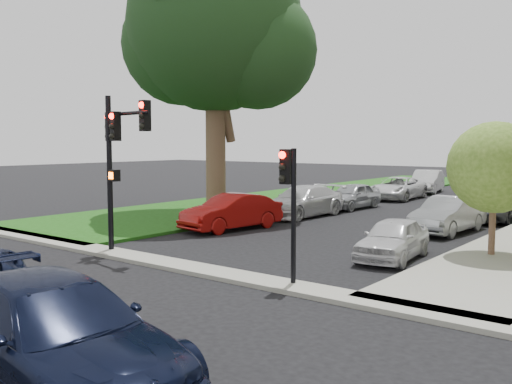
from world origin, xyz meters
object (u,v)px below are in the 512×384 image
Objects in this scene: car_parked_1 at (448,215)px; car_parked_7 at (352,196)px; car_parked_0 at (393,239)px; car_parked_9 at (427,182)px; car_parked_5 at (232,212)px; small_tree_a at (494,168)px; eucalyptus at (214,25)px; traffic_signal_secondary at (290,191)px; car_parked_8 at (398,188)px; traffic_signal_main at (118,145)px; car_parked_2 at (488,205)px; car_parked_6 at (303,201)px; car_cross_far at (54,334)px.

car_parked_7 is at bearing 148.34° from car_parked_1.
car_parked_9 is at bearing 102.42° from car_parked_0.
car_parked_0 is at bearing -82.59° from car_parked_9.
car_parked_1 is at bearing 41.76° from car_parked_5.
car_parked_1 is 8.47m from car_parked_7.
eucalyptus is at bearing 169.31° from small_tree_a.
small_tree_a is 7.39m from traffic_signal_secondary.
car_parked_9 reaches higher than car_parked_0.
traffic_signal_main is at bearing -92.02° from car_parked_8.
car_parked_7 is at bearing 137.51° from small_tree_a.
car_parked_5 is (-0.47, 6.09, -2.76)m from traffic_signal_main.
car_parked_0 is at bearing -82.23° from car_parked_1.
car_parked_5 reaches higher than car_parked_0.
car_parked_1 is at bearing -96.45° from car_parked_2.
traffic_signal_secondary is (-2.95, -6.76, -0.41)m from small_tree_a.
traffic_signal_main is 1.47× the size of traffic_signal_secondary.
car_parked_0 is (0.61, 4.70, -1.77)m from traffic_signal_secondary.
traffic_signal_secondary is 0.68× the size of car_parked_2.
traffic_signal_secondary reaches higher than car_parked_7.
small_tree_a is 0.98× the size of car_parked_1.
car_parked_9 is (-0.09, 15.97, 0.06)m from car_parked_6.
car_parked_9 is at bearing 104.73° from traffic_signal_secondary.
car_parked_1 is at bearing -60.22° from car_parked_8.
car_parked_6 is (-7.25, 0.56, 0.03)m from car_parked_1.
traffic_signal_main is 11.66m from car_parked_6.
small_tree_a reaches higher than car_parked_2.
car_parked_5 is at bearing -93.42° from car_parked_8.
car_parked_1 reaches higher than car_parked_0.
car_parked_1 is 13.17m from car_parked_8.
eucalyptus is 3.92× the size of traffic_signal_secondary.
traffic_signal_secondary is 0.84× the size of car_parked_7.
small_tree_a is at bearing 66.43° from traffic_signal_secondary.
car_parked_5 is (3.88, -3.27, -8.51)m from eucalyptus.
car_parked_2 is at bearing -43.58° from car_parked_8.
small_tree_a reaches higher than traffic_signal_secondary.
traffic_signal_secondary is 0.62× the size of car_cross_far.
car_parked_0 is 13.22m from car_parked_7.
eucalyptus is at bearing 139.49° from traffic_signal_secondary.
car_parked_8 is at bearing 90.74° from traffic_signal_main.
car_parked_6 is 10.55m from car_parked_8.
car_parked_7 is at bearing 113.37° from traffic_signal_secondary.
car_parked_0 is at bearing -69.08° from car_parked_8.
car_parked_1 is at bearing 89.20° from traffic_signal_secondary.
car_parked_5 is (-7.73, 13.06, -0.07)m from car_cross_far.
traffic_signal_main reaches higher than car_cross_far.
car_parked_1 is (-0.46, 6.10, 0.08)m from car_parked_0.
car_parked_7 is (-0.12, 15.63, -2.79)m from traffic_signal_main.
car_parked_7 is at bearing 96.96° from car_parked_5.
car_cross_far is 17.74m from car_parked_1.
car_parked_7 is at bearing -91.30° from car_parked_8.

